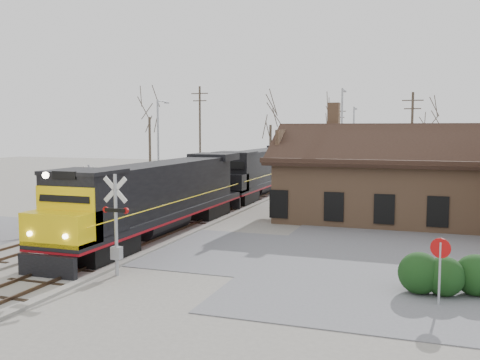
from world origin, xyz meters
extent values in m
plane|color=gray|center=(0.00, 0.00, 0.00)|extent=(140.00, 140.00, 0.00)
cube|color=slate|center=(0.00, 0.00, 0.01)|extent=(60.00, 9.00, 0.03)
cube|color=gray|center=(0.00, 15.00, 0.06)|extent=(3.40, 90.00, 0.12)
cube|color=#473323|center=(-0.72, 15.00, 0.17)|extent=(0.08, 90.00, 0.14)
cube|color=#473323|center=(0.72, 15.00, 0.17)|extent=(0.08, 90.00, 0.14)
cube|color=gray|center=(-4.50, 15.00, 0.06)|extent=(3.40, 90.00, 0.12)
cube|color=#473323|center=(-5.22, 15.00, 0.17)|extent=(0.08, 90.00, 0.14)
cube|color=#473323|center=(-3.78, 15.00, 0.17)|extent=(0.08, 90.00, 0.14)
cube|color=#9E7351|center=(12.00, 12.00, 2.00)|extent=(14.00, 8.00, 4.00)
cube|color=black|center=(12.00, 12.00, 4.10)|extent=(15.20, 9.20, 0.30)
cube|color=black|center=(12.00, 9.70, 5.10)|extent=(15.00, 4.71, 2.66)
cube|color=black|center=(12.00, 14.30, 5.10)|extent=(15.00, 4.71, 2.66)
cube|color=#9E7351|center=(8.00, 13.50, 6.80)|extent=(0.80, 0.80, 2.20)
cube|color=black|center=(0.00, -3.83, 0.53)|extent=(2.40, 3.85, 0.96)
cube|color=black|center=(0.00, 8.68, 0.53)|extent=(2.40, 3.85, 0.96)
cube|color=black|center=(0.00, 2.42, 1.30)|extent=(2.89, 19.24, 0.34)
cube|color=maroon|center=(0.00, 2.42, 1.09)|extent=(2.91, 19.24, 0.12)
cube|color=black|center=(0.00, 3.63, 2.79)|extent=(2.50, 13.95, 2.69)
cube|color=black|center=(0.00, -4.69, 2.79)|extent=(2.89, 2.69, 2.69)
cube|color=yellow|center=(0.00, -6.33, 1.97)|extent=(2.89, 1.73, 1.35)
cube|color=black|center=(0.00, -7.29, 0.53)|extent=(2.69, 0.25, 0.96)
cylinder|color=#FFF2CC|center=(0.00, -7.21, 4.23)|extent=(0.27, 0.10, 0.27)
cube|color=black|center=(0.00, 15.91, 0.53)|extent=(2.40, 3.85, 0.96)
cube|color=black|center=(0.00, 28.41, 0.53)|extent=(2.40, 3.85, 0.96)
cube|color=black|center=(0.00, 22.16, 1.30)|extent=(2.89, 19.24, 0.34)
cube|color=maroon|center=(0.00, 22.16, 1.09)|extent=(2.91, 19.24, 0.12)
cube|color=black|center=(0.00, 23.37, 2.79)|extent=(2.50, 13.95, 2.69)
cube|color=black|center=(0.00, 15.04, 2.79)|extent=(2.89, 2.69, 2.69)
cube|color=black|center=(0.00, 13.41, 1.97)|extent=(2.89, 1.73, 1.35)
cube|color=black|center=(0.00, 12.44, 0.53)|extent=(2.69, 0.25, 0.96)
cylinder|color=#A5A8AD|center=(2.28, -5.79, 2.11)|extent=(0.15, 0.15, 4.22)
cube|color=silver|center=(2.28, -5.79, 3.59)|extent=(1.11, 0.05, 1.10)
cube|color=silver|center=(2.28, -5.79, 3.59)|extent=(1.11, 0.05, 1.10)
cube|color=black|center=(2.28, -5.79, 2.74)|extent=(0.95, 0.16, 0.16)
cylinder|color=#B20C0C|center=(1.80, -5.80, 2.74)|extent=(0.25, 0.08, 0.25)
cylinder|color=#B20C0C|center=(2.75, -5.79, 2.74)|extent=(0.25, 0.08, 0.25)
cube|color=#A5A8AD|center=(2.28, -5.79, 0.95)|extent=(0.42, 0.32, 0.53)
cylinder|color=#A5A8AD|center=(-6.14, 4.40, 1.89)|extent=(0.13, 0.13, 3.78)
cube|color=silver|center=(-6.14, 4.40, 3.21)|extent=(0.99, 0.09, 0.99)
cube|color=silver|center=(-6.14, 4.40, 3.21)|extent=(0.99, 0.09, 0.99)
cube|color=black|center=(-6.14, 4.40, 2.46)|extent=(0.86, 0.20, 0.14)
cylinder|color=#B20C0C|center=(-5.72, 4.37, 2.46)|extent=(0.23, 0.09, 0.23)
cylinder|color=#B20C0C|center=(-6.57, 4.42, 2.46)|extent=(0.23, 0.09, 0.23)
cube|color=#A5A8AD|center=(-6.14, 4.40, 0.85)|extent=(0.38, 0.28, 0.47)
cylinder|color=#A5A8AD|center=(14.81, -5.42, 1.11)|extent=(0.08, 0.08, 2.21)
cylinder|color=#B20C0C|center=(14.81, -5.42, 2.01)|extent=(0.68, 0.26, 0.70)
sphere|color=#113412|center=(14.15, -4.25, 0.78)|extent=(1.55, 1.55, 1.55)
sphere|color=#113412|center=(15.02, -4.26, 0.73)|extent=(1.45, 1.45, 1.45)
sphere|color=#113412|center=(16.10, -3.82, 0.76)|extent=(1.52, 1.52, 1.52)
cylinder|color=#A5A8AD|center=(-7.56, 16.53, 4.28)|extent=(0.18, 0.18, 8.55)
cylinder|color=#A5A8AD|center=(-7.56, 17.43, 8.45)|extent=(0.12, 1.80, 0.12)
cube|color=#A5A8AD|center=(-7.56, 18.23, 8.35)|extent=(0.25, 0.50, 0.12)
cylinder|color=#A5A8AD|center=(6.92, 24.58, 4.86)|extent=(0.18, 0.18, 9.73)
cylinder|color=#A5A8AD|center=(6.92, 25.48, 9.63)|extent=(0.12, 1.80, 0.12)
cube|color=#A5A8AD|center=(6.92, 26.28, 9.53)|extent=(0.25, 0.50, 0.12)
cylinder|color=#A5A8AD|center=(6.88, 33.41, 4.20)|extent=(0.18, 0.18, 8.40)
cylinder|color=#A5A8AD|center=(6.88, 34.31, 8.30)|extent=(0.12, 1.80, 0.12)
cube|color=#A5A8AD|center=(6.88, 35.11, 8.20)|extent=(0.25, 0.50, 0.12)
cylinder|color=#382D23|center=(-9.72, 30.55, 5.38)|extent=(0.24, 0.24, 10.77)
cube|color=#382D23|center=(-9.72, 30.55, 9.97)|extent=(2.00, 0.10, 0.10)
cube|color=#382D23|center=(-9.72, 30.55, 9.17)|extent=(1.60, 0.10, 0.10)
cylinder|color=#382D23|center=(3.15, 46.84, 4.58)|extent=(0.24, 0.24, 9.16)
cube|color=#382D23|center=(3.15, 46.84, 8.36)|extent=(2.00, 0.10, 0.10)
cube|color=#382D23|center=(3.15, 46.84, 7.56)|extent=(1.60, 0.10, 0.10)
cylinder|color=#382D23|center=(12.89, 30.22, 4.80)|extent=(0.24, 0.24, 9.61)
cube|color=#382D23|center=(12.89, 30.22, 8.81)|extent=(2.00, 0.10, 0.10)
cube|color=#382D23|center=(12.89, 30.22, 8.01)|extent=(1.60, 0.10, 0.10)
cylinder|color=#382D23|center=(-17.99, 34.08, 3.75)|extent=(0.32, 0.32, 7.50)
cylinder|color=#382D23|center=(-3.51, 37.52, 3.27)|extent=(0.32, 0.32, 6.54)
cylinder|color=#382D23|center=(1.94, 49.29, 3.42)|extent=(0.32, 0.32, 6.84)
cylinder|color=#382D23|center=(14.77, 40.69, 3.21)|extent=(0.32, 0.32, 6.42)
camera|label=1|loc=(14.23, -24.60, 6.07)|focal=40.00mm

